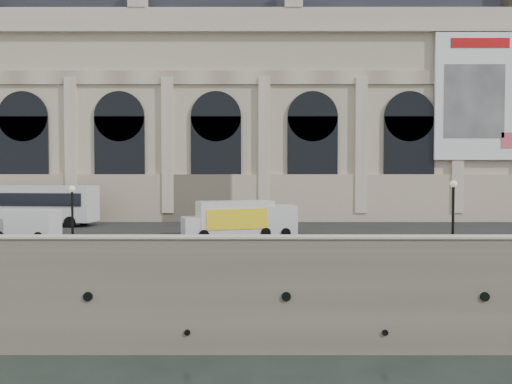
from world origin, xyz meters
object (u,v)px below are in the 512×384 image
(lamp_left, at_px, (72,218))
(van_c, at_px, (258,221))
(van_b, at_px, (22,224))
(box_truck, at_px, (230,219))
(bus_left, at_px, (28,203))
(lamp_right, at_px, (453,216))

(lamp_left, bearing_deg, van_c, 32.64)
(van_b, bearing_deg, lamp_left, -44.60)
(box_truck, bearing_deg, van_b, -176.25)
(lamp_left, bearing_deg, van_b, 135.40)
(van_c, relative_size, lamp_left, 1.36)
(bus_left, height_order, van_c, bus_left)
(van_b, bearing_deg, lamp_right, -10.73)
(van_b, bearing_deg, box_truck, 3.75)
(lamp_left, bearing_deg, bus_left, 122.82)
(bus_left, xyz_separation_m, lamp_left, (10.08, -15.63, -0.07))
(lamp_right, bearing_deg, box_truck, 155.16)
(lamp_left, relative_size, lamp_right, 0.92)
(box_truck, relative_size, lamp_right, 1.62)
(van_b, xyz_separation_m, lamp_left, (6.12, -6.03, 0.97))
(bus_left, xyz_separation_m, box_truck, (19.97, -8.55, -0.75))
(van_b, bearing_deg, van_c, 5.43)
(box_truck, height_order, lamp_left, lamp_left)
(box_truck, bearing_deg, bus_left, 156.82)
(bus_left, height_order, van_b, bus_left)
(van_c, bearing_deg, van_b, -174.57)
(van_b, height_order, lamp_left, lamp_left)
(van_b, distance_m, box_truck, 16.04)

